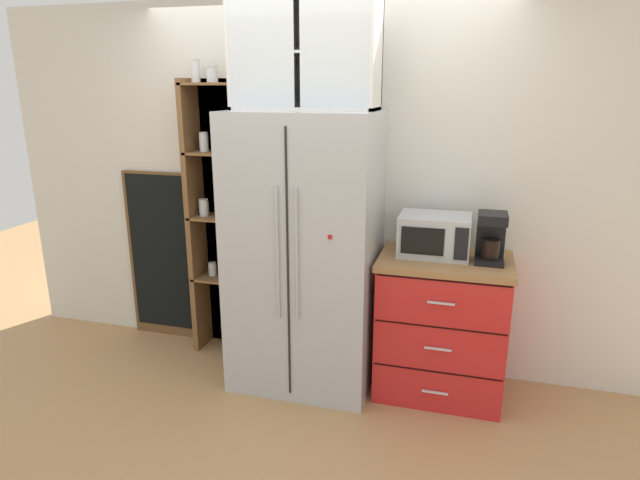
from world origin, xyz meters
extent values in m
plane|color=tan|center=(0.00, 0.00, 0.00)|extent=(10.67, 10.67, 0.00)
cube|color=silver|center=(0.00, 0.40, 1.27)|extent=(4.98, 0.10, 2.55)
cube|color=#B7BABF|center=(0.00, 0.00, 0.91)|extent=(0.93, 0.70, 1.83)
cube|color=black|center=(0.00, -0.35, 0.91)|extent=(0.01, 0.01, 1.68)
cylinder|color=#B7BABF|center=(-0.06, -0.37, 1.01)|extent=(0.02, 0.02, 0.82)
cylinder|color=#B7BABF|center=(0.06, -0.37, 1.01)|extent=(0.02, 0.02, 0.82)
cube|color=red|center=(0.26, -0.35, 1.13)|extent=(0.02, 0.01, 0.02)
cube|color=brown|center=(-0.73, 0.37, 1.01)|extent=(0.48, 0.04, 2.03)
cube|color=brown|center=(-0.93, 0.23, 1.01)|extent=(0.04, 0.24, 2.03)
cube|color=brown|center=(-0.53, 0.23, 1.01)|extent=(0.04, 0.24, 2.03)
cube|color=brown|center=(-0.73, 0.23, 0.58)|extent=(0.42, 0.24, 0.02)
cylinder|color=silver|center=(-0.82, 0.24, 0.63)|extent=(0.06, 0.06, 0.09)
cylinder|color=#B77A38|center=(-0.82, 0.24, 0.62)|extent=(0.05, 0.05, 0.06)
cylinder|color=#B2B2B7|center=(-0.82, 0.24, 0.69)|extent=(0.06, 0.06, 0.01)
cylinder|color=silver|center=(-0.65, 0.24, 0.66)|extent=(0.08, 0.08, 0.14)
cylinder|color=#E0C67F|center=(-0.65, 0.24, 0.64)|extent=(0.07, 0.07, 0.09)
cylinder|color=#B2B2B7|center=(-0.65, 0.24, 0.73)|extent=(0.08, 0.08, 0.01)
cube|color=brown|center=(-0.73, 0.23, 1.05)|extent=(0.42, 0.24, 0.02)
cylinder|color=silver|center=(-0.84, 0.22, 1.11)|extent=(0.07, 0.07, 0.11)
cylinder|color=white|center=(-0.84, 0.22, 1.10)|extent=(0.06, 0.06, 0.08)
cylinder|color=#B2B2B7|center=(-0.84, 0.22, 1.18)|extent=(0.07, 0.07, 0.01)
cylinder|color=silver|center=(-0.72, 0.21, 1.10)|extent=(0.06, 0.06, 0.09)
cylinder|color=#382316|center=(-0.72, 0.21, 1.09)|extent=(0.05, 0.05, 0.06)
cylinder|color=#B2B2B7|center=(-0.72, 0.21, 1.15)|extent=(0.06, 0.06, 0.01)
cylinder|color=silver|center=(-0.62, 0.24, 1.11)|extent=(0.06, 0.06, 0.11)
cylinder|color=white|center=(-0.62, 0.24, 1.10)|extent=(0.05, 0.05, 0.07)
cylinder|color=#B2B2B7|center=(-0.62, 0.24, 1.17)|extent=(0.06, 0.06, 0.01)
cube|color=brown|center=(-0.73, 0.23, 1.52)|extent=(0.42, 0.24, 0.02)
cylinder|color=silver|center=(-0.82, 0.23, 1.59)|extent=(0.06, 0.06, 0.12)
cylinder|color=beige|center=(-0.82, 0.23, 1.57)|extent=(0.05, 0.05, 0.08)
cylinder|color=#B2B2B7|center=(-0.82, 0.23, 1.66)|extent=(0.06, 0.06, 0.01)
cylinder|color=silver|center=(-0.64, 0.22, 1.58)|extent=(0.07, 0.07, 0.10)
cylinder|color=#CCB78C|center=(-0.64, 0.22, 1.56)|extent=(0.06, 0.06, 0.07)
cylinder|color=#B2B2B7|center=(-0.64, 0.22, 1.63)|extent=(0.07, 0.07, 0.01)
cube|color=brown|center=(-0.73, 0.23, 1.99)|extent=(0.42, 0.24, 0.02)
cylinder|color=silver|center=(-0.85, 0.23, 2.07)|extent=(0.06, 0.06, 0.14)
cylinder|color=#2D2D2D|center=(-0.85, 0.23, 2.04)|extent=(0.05, 0.05, 0.09)
cylinder|color=#B2B2B7|center=(-0.85, 0.23, 2.14)|extent=(0.06, 0.06, 0.01)
cylinder|color=silver|center=(-0.72, 0.22, 2.04)|extent=(0.08, 0.08, 0.09)
cylinder|color=brown|center=(-0.72, 0.22, 2.03)|extent=(0.07, 0.07, 0.06)
cylinder|color=#B2B2B7|center=(-0.72, 0.22, 2.09)|extent=(0.07, 0.07, 0.01)
cube|color=red|center=(0.90, 0.07, 0.45)|extent=(0.80, 0.56, 0.89)
cube|color=#9E7042|center=(0.90, 0.07, 0.91)|extent=(0.83, 0.59, 0.04)
cube|color=black|center=(0.90, -0.21, 0.29)|extent=(0.78, 0.00, 0.01)
cube|color=silver|center=(0.90, -0.22, 0.15)|extent=(0.16, 0.01, 0.01)
cube|color=black|center=(0.90, -0.21, 0.58)|extent=(0.78, 0.00, 0.01)
cube|color=silver|center=(0.90, -0.22, 0.45)|extent=(0.16, 0.01, 0.01)
cube|color=black|center=(0.90, -0.21, 0.88)|extent=(0.78, 0.00, 0.01)
cube|color=silver|center=(0.90, -0.22, 0.74)|extent=(0.16, 0.01, 0.01)
cube|color=#B7BABF|center=(0.82, 0.12, 1.06)|extent=(0.44, 0.32, 0.26)
cube|color=black|center=(0.76, -0.04, 1.06)|extent=(0.26, 0.01, 0.17)
cube|color=black|center=(0.99, -0.04, 1.06)|extent=(0.08, 0.01, 0.20)
cube|color=black|center=(1.16, 0.05, 0.95)|extent=(0.17, 0.20, 0.03)
cube|color=black|center=(1.16, 0.12, 1.08)|extent=(0.17, 0.06, 0.30)
cube|color=black|center=(1.16, 0.05, 1.21)|extent=(0.17, 0.20, 0.06)
cylinder|color=black|center=(1.16, 0.04, 1.02)|extent=(0.11, 0.11, 0.12)
cylinder|color=#2D2D33|center=(0.90, 0.01, 0.98)|extent=(0.09, 0.09, 0.10)
torus|color=#2D2D33|center=(0.96, 0.01, 0.99)|extent=(0.05, 0.01, 0.05)
cylinder|color=brown|center=(0.90, 0.02, 1.02)|extent=(0.07, 0.07, 0.18)
cone|color=brown|center=(0.90, 0.02, 1.12)|extent=(0.07, 0.07, 0.04)
cylinder|color=brown|center=(0.90, 0.02, 1.15)|extent=(0.03, 0.03, 0.07)
cylinder|color=black|center=(0.90, 0.02, 1.19)|extent=(0.03, 0.03, 0.01)
cylinder|color=#285B33|center=(0.90, 0.01, 1.01)|extent=(0.07, 0.07, 0.16)
cone|color=#285B33|center=(0.90, 0.01, 1.10)|extent=(0.07, 0.07, 0.04)
cylinder|color=#285B33|center=(0.90, 0.01, 1.13)|extent=(0.03, 0.03, 0.07)
cylinder|color=black|center=(0.90, 0.01, 1.17)|extent=(0.03, 0.03, 0.01)
cube|color=silver|center=(0.00, 0.17, 2.16)|extent=(0.89, 0.02, 0.67)
cube|color=silver|center=(0.00, 0.02, 1.84)|extent=(0.89, 0.32, 0.02)
cube|color=silver|center=(-0.44, 0.02, 2.16)|extent=(0.02, 0.32, 0.67)
cube|color=silver|center=(0.44, 0.02, 2.16)|extent=(0.02, 0.32, 0.67)
cube|color=silver|center=(0.00, 0.02, 2.16)|extent=(0.86, 0.30, 0.02)
cube|color=silver|center=(-0.22, -0.13, 2.16)|extent=(0.41, 0.01, 0.63)
cube|color=silver|center=(0.22, -0.13, 2.16)|extent=(0.41, 0.01, 0.63)
cylinder|color=silver|center=(-0.31, 0.02, 1.85)|extent=(0.05, 0.05, 0.00)
cylinder|color=silver|center=(-0.31, 0.02, 1.88)|extent=(0.01, 0.01, 0.07)
cone|color=silver|center=(-0.31, 0.02, 1.94)|extent=(0.06, 0.06, 0.05)
cylinder|color=silver|center=(0.31, 0.02, 1.85)|extent=(0.05, 0.05, 0.00)
cylinder|color=silver|center=(0.31, 0.02, 1.88)|extent=(0.01, 0.01, 0.07)
cone|color=silver|center=(0.31, 0.02, 1.94)|extent=(0.06, 0.06, 0.05)
cylinder|color=white|center=(-0.27, 0.02, 2.20)|extent=(0.06, 0.06, 0.07)
cylinder|color=white|center=(-0.09, 0.02, 2.20)|extent=(0.06, 0.06, 0.07)
cylinder|color=white|center=(0.09, 0.02, 2.20)|extent=(0.06, 0.06, 0.07)
cylinder|color=white|center=(0.27, 0.02, 2.20)|extent=(0.06, 0.06, 0.07)
cube|color=brown|center=(-1.29, 0.33, 0.67)|extent=(0.60, 0.04, 1.35)
cube|color=black|center=(-1.29, 0.31, 0.70)|extent=(0.54, 0.01, 1.25)
camera|label=1|loc=(1.01, -3.22, 1.97)|focal=29.97mm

